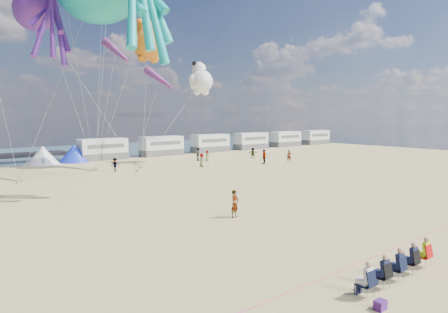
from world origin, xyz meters
TOP-DOWN VIEW (x-y plane):
  - ground at (0.00, 0.00)m, footprint 120.00×120.00m
  - water at (0.00, 55.00)m, footprint 120.00×120.00m
  - motorhome_0 at (6.00, 40.00)m, footprint 6.60×2.50m
  - motorhome_1 at (15.50, 40.00)m, footprint 6.60×2.50m
  - motorhome_2 at (25.00, 40.00)m, footprint 6.60×2.50m
  - motorhome_3 at (34.50, 40.00)m, footprint 6.60×2.50m
  - motorhome_4 at (44.00, 40.00)m, footprint 6.60×2.50m
  - motorhome_5 at (53.50, 40.00)m, footprint 6.60×2.50m
  - tent_white at (-2.00, 40.00)m, footprint 4.00×4.00m
  - tent_blue at (2.00, 40.00)m, footprint 4.00×4.00m
  - spectator_row at (-1.59, -6.88)m, footprint 6.10×0.90m
  - cooler_purple at (-4.26, -7.73)m, footprint 0.40×0.30m
  - rope_line at (0.00, -5.00)m, footprint 34.00×0.03m
  - standing_person at (-0.23, 4.25)m, footprint 0.70×0.54m
  - beachgoer_0 at (16.47, 29.46)m, footprint 0.61×0.65m
  - beachgoer_1 at (15.88, 30.66)m, footprint 0.72×0.96m
  - beachgoer_2 at (2.52, 28.13)m, footprint 0.92×0.93m
  - beachgoer_3 at (20.39, 22.38)m, footprint 1.40×1.17m
  - beachgoer_4 at (23.81, 28.13)m, footprint 0.91×0.92m
  - beachgoer_5 at (24.45, 21.70)m, footprint 1.39×1.41m
  - beachgoer_6 at (12.31, 25.00)m, footprint 0.43×0.62m
  - sandbag_a at (-7.75, 26.27)m, footprint 0.50×0.35m
  - sandbag_b at (4.36, 26.14)m, footprint 0.50×0.35m
  - sandbag_c at (6.07, 28.59)m, footprint 0.50×0.35m
  - sandbag_d at (6.69, 31.21)m, footprint 0.50×0.35m
  - sandbag_e at (0.95, 29.87)m, footprint 0.50×0.35m
  - kite_octopus_purple at (-4.95, 28.71)m, footprint 6.45×9.89m
  - kite_panda at (15.54, 29.53)m, footprint 4.90×4.78m
  - kite_teddy_orange at (7.95, 29.93)m, footprint 5.34×5.15m
  - windsock_mid at (7.94, 27.40)m, footprint 1.30×5.52m
  - windsock_right at (1.01, 23.75)m, footprint 1.25×4.84m

SIDE VIEW (x-z plane):
  - ground at x=0.00m, z-range 0.00..0.00m
  - water at x=0.00m, z-range 0.02..0.02m
  - rope_line at x=0.00m, z-range 0.00..0.04m
  - sandbag_a at x=-7.75m, z-range 0.00..0.22m
  - sandbag_b at x=4.36m, z-range 0.00..0.22m
  - sandbag_c at x=6.07m, z-range 0.00..0.22m
  - sandbag_d at x=6.69m, z-range 0.00..0.22m
  - sandbag_e at x=0.95m, z-range 0.00..0.22m
  - cooler_purple at x=-4.26m, z-range 0.00..0.32m
  - spectator_row at x=-1.59m, z-range 0.00..1.30m
  - beachgoer_0 at x=16.47m, z-range 0.00..1.49m
  - beachgoer_2 at x=2.52m, z-range 0.00..1.51m
  - beachgoer_4 at x=23.81m, z-range 0.00..1.56m
  - beachgoer_5 at x=24.45m, z-range 0.00..1.62m
  - beachgoer_6 at x=12.31m, z-range 0.00..1.65m
  - standing_person at x=-0.23m, z-range 0.00..1.70m
  - beachgoer_1 at x=15.88m, z-range 0.00..1.79m
  - beachgoer_3 at x=20.39m, z-range 0.00..1.88m
  - tent_white at x=-2.00m, z-range 0.00..2.40m
  - tent_blue at x=2.00m, z-range 0.00..2.40m
  - motorhome_0 at x=6.00m, z-range 0.00..3.00m
  - motorhome_1 at x=15.50m, z-range 0.00..3.00m
  - motorhome_2 at x=25.00m, z-range 0.00..3.00m
  - motorhome_3 at x=34.50m, z-range 0.00..3.00m
  - motorhome_4 at x=44.00m, z-range 0.00..3.00m
  - motorhome_5 at x=53.50m, z-range 0.00..3.00m
  - windsock_mid at x=7.94m, z-range 7.82..13.29m
  - kite_panda at x=15.54m, z-range 8.07..13.44m
  - windsock_right at x=1.01m, z-range 10.25..15.03m
  - kite_teddy_orange at x=7.95m, z-range 11.63..17.88m
  - kite_octopus_purple at x=-4.95m, z-range 11.39..21.84m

